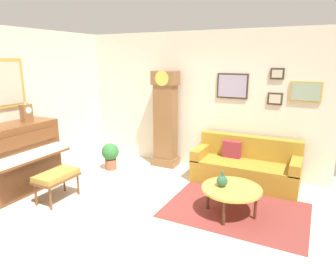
% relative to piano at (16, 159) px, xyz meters
% --- Properties ---
extents(ground_plane, '(6.40, 6.00, 0.10)m').
position_rel_piano_xyz_m(ground_plane, '(2.23, 0.26, -0.66)').
color(ground_plane, beige).
extents(wall_left, '(0.13, 4.90, 2.80)m').
position_rel_piano_xyz_m(wall_left, '(-0.37, 0.26, 0.80)').
color(wall_left, beige).
rests_on(wall_left, ground_plane).
extents(wall_back, '(5.30, 0.13, 2.80)m').
position_rel_piano_xyz_m(wall_back, '(2.25, 2.66, 0.80)').
color(wall_back, beige).
rests_on(wall_back, ground_plane).
extents(area_rug, '(2.10, 1.50, 0.01)m').
position_rel_piano_xyz_m(area_rug, '(3.54, 1.04, -0.60)').
color(area_rug, maroon).
rests_on(area_rug, ground_plane).
extents(piano, '(0.87, 1.44, 1.20)m').
position_rel_piano_xyz_m(piano, '(0.00, 0.00, 0.00)').
color(piano, brown).
rests_on(piano, ground_plane).
extents(piano_bench, '(0.42, 0.70, 0.48)m').
position_rel_piano_xyz_m(piano_bench, '(0.83, 0.07, -0.20)').
color(piano_bench, brown).
rests_on(piano_bench, ground_plane).
extents(grandfather_clock, '(0.52, 0.34, 2.03)m').
position_rel_piano_xyz_m(grandfather_clock, '(1.65, 2.35, 0.36)').
color(grandfather_clock, brown).
rests_on(grandfather_clock, ground_plane).
extents(couch, '(1.90, 0.80, 0.84)m').
position_rel_piano_xyz_m(couch, '(3.41, 2.20, -0.30)').
color(couch, olive).
rests_on(couch, ground_plane).
extents(coffee_table, '(0.88, 0.88, 0.42)m').
position_rel_piano_xyz_m(coffee_table, '(3.50, 0.90, -0.22)').
color(coffee_table, gold).
rests_on(coffee_table, ground_plane).
extents(mantel_clock, '(0.13, 0.18, 0.38)m').
position_rel_piano_xyz_m(mantel_clock, '(0.00, 0.30, 0.76)').
color(mantel_clock, brown).
rests_on(mantel_clock, piano).
extents(green_jug, '(0.17, 0.17, 0.24)m').
position_rel_piano_xyz_m(green_jug, '(3.35, 0.87, -0.10)').
color(green_jug, '#234C33').
rests_on(green_jug, coffee_table).
extents(potted_plant, '(0.36, 0.36, 0.56)m').
position_rel_piano_xyz_m(potted_plant, '(0.73, 1.62, -0.29)').
color(potted_plant, '#935138').
rests_on(potted_plant, ground_plane).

